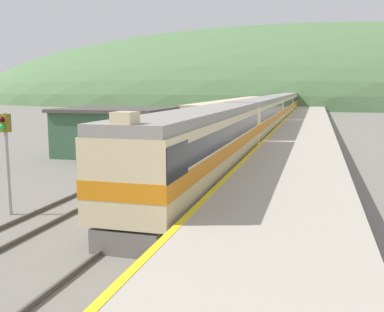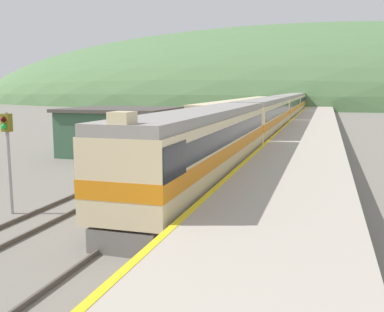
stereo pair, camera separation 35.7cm
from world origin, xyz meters
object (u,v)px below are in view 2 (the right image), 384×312
Objects in this scene: carriage_fourth at (296,102)px; siding_train at (244,113)px; carriage_second at (265,117)px; carriage_third at (286,107)px; express_train_lead_car at (206,145)px; signal_post_siding at (7,142)px; carriage_fifth at (302,100)px.

siding_train is (-4.58, -33.36, -0.33)m from carriage_fourth.
carriage_third is at bearing 90.00° from carriage_second.
carriage_third is 1.00× the size of carriage_fourth.
express_train_lead_car is 36.78m from siding_train.
siding_train is at bearing -97.81° from carriage_fourth.
express_train_lead_car reaches higher than carriage_third.
express_train_lead_car is 0.92× the size of carriage_fourth.
carriage_third is 5.52× the size of signal_post_siding.
express_train_lead_car is 93.35m from carriage_fifth.
express_train_lead_car reaches higher than signal_post_siding.
express_train_lead_car reaches higher than carriage_fifth.
express_train_lead_car reaches higher than siding_train.
signal_post_siding reaches higher than carriage_third.
signal_post_siding is (-6.25, -53.47, 0.76)m from carriage_third.
signal_post_siding is at bearing -96.67° from carriage_third.
carriage_third is at bearing -90.00° from carriage_fifth.
siding_train is at bearing 97.15° from express_train_lead_car.
carriage_fifth is (0.00, 47.00, 0.00)m from carriage_third.
carriage_third is (0.00, 46.35, -0.01)m from express_train_lead_car.
carriage_second is 30.63m from signal_post_siding.
carriage_second is 0.53× the size of siding_train.
carriage_third is at bearing -90.00° from carriage_fourth.
carriage_third is 0.53× the size of siding_train.
express_train_lead_car is at bearing -82.85° from siding_train.
carriage_fourth is 23.50m from carriage_fifth.
carriage_third is 1.00× the size of carriage_fifth.
signal_post_siding reaches higher than carriage_second.
carriage_third and carriage_fifth have the same top height.
express_train_lead_car is 0.92× the size of carriage_second.
carriage_fourth is at bearing 90.00° from carriage_second.
carriage_second is 1.00× the size of carriage_fourth.
signal_post_siding reaches higher than siding_train.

